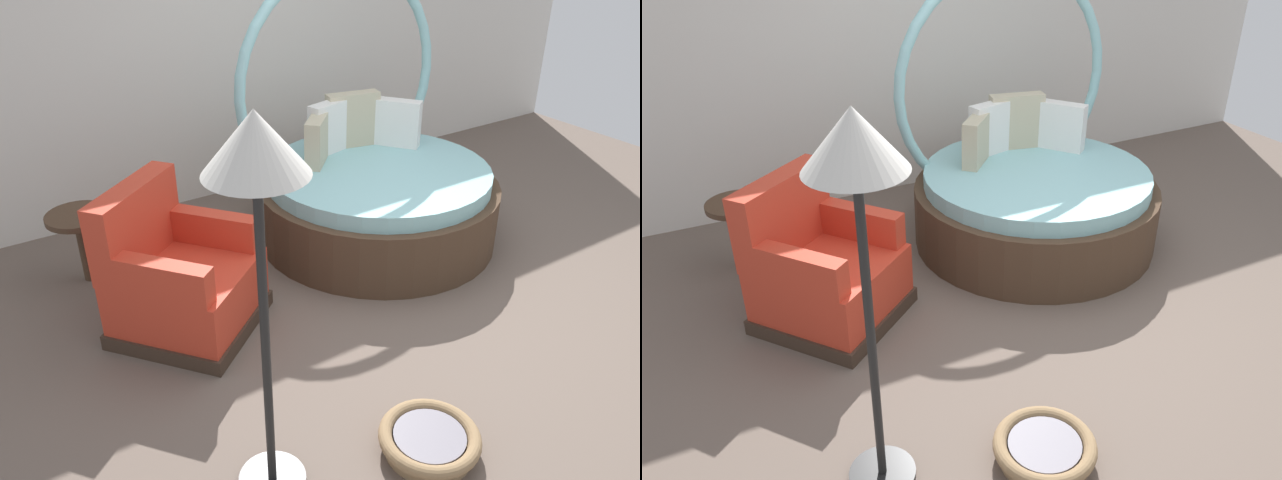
{
  "view_description": "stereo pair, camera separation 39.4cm",
  "coord_description": "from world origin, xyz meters",
  "views": [
    {
      "loc": [
        -2.49,
        -2.58,
        2.47
      ],
      "look_at": [
        -0.59,
        0.3,
        0.55
      ],
      "focal_mm": 35.72,
      "sensor_mm": 36.0,
      "label": 1
    },
    {
      "loc": [
        -2.15,
        -2.77,
        2.47
      ],
      "look_at": [
        -0.59,
        0.3,
        0.55
      ],
      "focal_mm": 35.72,
      "sensor_mm": 36.0,
      "label": 2
    }
  ],
  "objects": [
    {
      "name": "ground_plane",
      "position": [
        0.0,
        0.0,
        -0.01
      ],
      "size": [
        8.0,
        8.0,
        0.02
      ],
      "primitive_type": "cube",
      "color": "#66564C"
    },
    {
      "name": "back_wall",
      "position": [
        0.0,
        2.45,
        1.44
      ],
      "size": [
        8.0,
        0.12,
        2.88
      ],
      "primitive_type": "cube",
      "color": "silver",
      "rests_on": "ground_plane"
    },
    {
      "name": "round_daybed",
      "position": [
        0.38,
        1.02,
        0.4
      ],
      "size": [
        1.87,
        1.87,
        2.05
      ],
      "color": "#473323",
      "rests_on": "ground_plane"
    },
    {
      "name": "red_armchair",
      "position": [
        -1.38,
        0.68,
        0.33
      ],
      "size": [
        1.12,
        1.12,
        0.94
      ],
      "color": "#38281E",
      "rests_on": "ground_plane"
    },
    {
      "name": "pet_basket",
      "position": [
        -0.79,
        -0.98,
        0.07
      ],
      "size": [
        0.51,
        0.51,
        0.13
      ],
      "color": "#8E704C",
      "rests_on": "ground_plane"
    },
    {
      "name": "side_table",
      "position": [
        -1.73,
        1.56,
        0.43
      ],
      "size": [
        0.44,
        0.44,
        0.52
      ],
      "color": "#473323",
      "rests_on": "ground_plane"
    },
    {
      "name": "floor_lamp",
      "position": [
        -1.53,
        -0.72,
        1.53
      ],
      "size": [
        0.4,
        0.4,
        1.82
      ],
      "color": "black",
      "rests_on": "ground_plane"
    }
  ]
}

